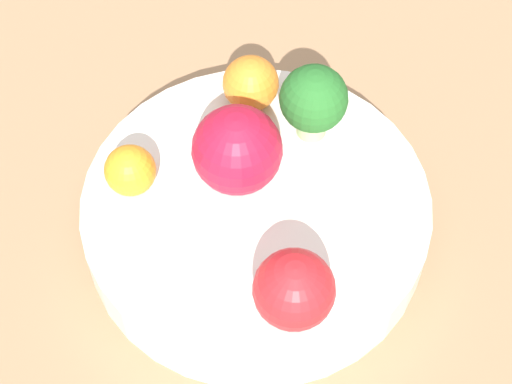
{
  "coord_description": "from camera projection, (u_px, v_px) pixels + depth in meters",
  "views": [
    {
      "loc": [
        -0.3,
        -0.13,
        0.56
      ],
      "look_at": [
        0.0,
        0.0,
        0.07
      ],
      "focal_mm": 60.0,
      "sensor_mm": 36.0,
      "label": 1
    }
  ],
  "objects": [
    {
      "name": "ground_plane",
      "position": [
        256.0,
        245.0,
        0.64
      ],
      "size": [
        6.0,
        6.0,
        0.0
      ],
      "primitive_type": "plane",
      "color": "gray"
    },
    {
      "name": "table_surface",
      "position": [
        256.0,
        238.0,
        0.64
      ],
      "size": [
        1.2,
        1.2,
        0.02
      ],
      "color": "#936D4C",
      "rests_on": "ground_plane"
    },
    {
      "name": "bowl",
      "position": [
        256.0,
        216.0,
        0.61
      ],
      "size": [
        0.24,
        0.24,
        0.04
      ],
      "color": "silver",
      "rests_on": "table_surface"
    },
    {
      "name": "broccoli",
      "position": [
        314.0,
        100.0,
        0.6
      ],
      "size": [
        0.05,
        0.05,
        0.06
      ],
      "color": "#99C17A",
      "rests_on": "bowl"
    },
    {
      "name": "apple_red",
      "position": [
        237.0,
        150.0,
        0.58
      ],
      "size": [
        0.06,
        0.06,
        0.06
      ],
      "color": "#B7142D",
      "rests_on": "bowl"
    },
    {
      "name": "apple_green",
      "position": [
        294.0,
        290.0,
        0.53
      ],
      "size": [
        0.05,
        0.05,
        0.05
      ],
      "color": "red",
      "rests_on": "bowl"
    },
    {
      "name": "orange_front",
      "position": [
        251.0,
        83.0,
        0.63
      ],
      "size": [
        0.04,
        0.04,
        0.04
      ],
      "color": "orange",
      "rests_on": "bowl"
    },
    {
      "name": "orange_back",
      "position": [
        130.0,
        170.0,
        0.59
      ],
      "size": [
        0.04,
        0.04,
        0.04
      ],
      "color": "orange",
      "rests_on": "bowl"
    }
  ]
}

